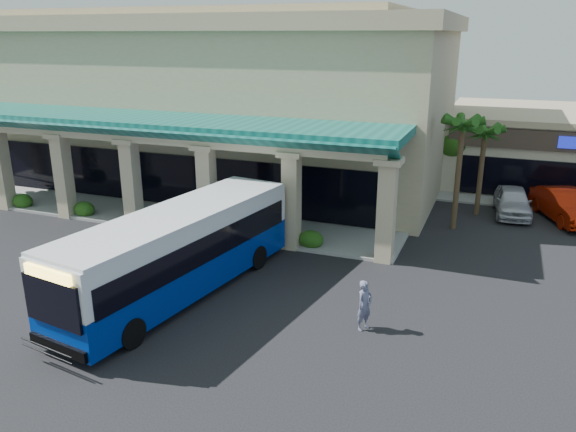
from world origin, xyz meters
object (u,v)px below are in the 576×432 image
at_px(transit_bus, 180,253).
at_px(car_white, 565,205).
at_px(pedestrian, 365,305).
at_px(car_silver, 513,201).

height_order(transit_bus, car_white, transit_bus).
distance_m(transit_bus, car_white, 21.53).
bearing_deg(pedestrian, transit_bus, 115.16).
distance_m(transit_bus, car_silver, 19.86).
relative_size(pedestrian, car_white, 0.35).
xyz_separation_m(transit_bus, car_silver, (12.16, 15.68, -0.91)).
bearing_deg(pedestrian, car_white, 1.62).
bearing_deg(car_silver, pedestrian, -111.74).
bearing_deg(car_white, car_silver, 155.89).
relative_size(transit_bus, pedestrian, 6.69).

